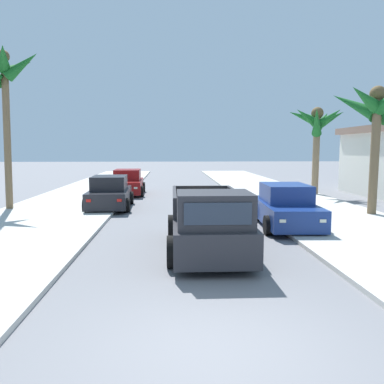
% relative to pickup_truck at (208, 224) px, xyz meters
% --- Properties ---
extents(ground_plane, '(160.00, 160.00, 0.00)m').
position_rel_pickup_truck_xyz_m(ground_plane, '(-0.37, -5.13, -0.79)').
color(ground_plane, slate).
extents(sidewalk_left, '(5.21, 60.00, 0.12)m').
position_rel_pickup_truck_xyz_m(sidewalk_left, '(-6.07, 6.87, -0.73)').
color(sidewalk_left, beige).
rests_on(sidewalk_left, ground).
extents(sidewalk_right, '(5.21, 60.00, 0.12)m').
position_rel_pickup_truck_xyz_m(sidewalk_right, '(5.32, 6.87, -0.73)').
color(sidewalk_right, beige).
rests_on(sidewalk_right, ground).
extents(curb_left, '(0.16, 60.00, 0.10)m').
position_rel_pickup_truck_xyz_m(curb_left, '(-4.86, 6.87, -0.74)').
color(curb_left, silver).
rests_on(curb_left, ground).
extents(curb_right, '(0.16, 60.00, 0.10)m').
position_rel_pickup_truck_xyz_m(curb_right, '(4.11, 6.87, -0.74)').
color(curb_right, silver).
rests_on(curb_right, ground).
extents(pickup_truck, '(2.24, 5.22, 1.80)m').
position_rel_pickup_truck_xyz_m(pickup_truck, '(0.00, 0.00, 0.00)').
color(pickup_truck, '#28282D').
rests_on(pickup_truck, ground).
extents(car_left_near, '(2.17, 4.32, 1.54)m').
position_rel_pickup_truck_xyz_m(car_left_near, '(3.11, 3.32, -0.08)').
color(car_left_near, navy).
rests_on(car_left_near, ground).
extents(car_right_near, '(2.14, 4.31, 1.54)m').
position_rel_pickup_truck_xyz_m(car_right_near, '(-3.88, 8.11, -0.08)').
color(car_right_near, black).
rests_on(car_right_near, ground).
extents(car_left_mid, '(2.11, 4.30, 1.54)m').
position_rel_pickup_truck_xyz_m(car_left_mid, '(-3.65, 13.70, -0.08)').
color(car_left_mid, maroon).
rests_on(car_left_mid, ground).
extents(palm_tree_left_fore, '(3.56, 3.75, 5.36)m').
position_rel_pickup_truck_xyz_m(palm_tree_left_fore, '(7.27, 5.37, 3.54)').
color(palm_tree_left_fore, brown).
rests_on(palm_tree_left_fore, ground).
extents(palm_tree_right_mid, '(3.51, 3.46, 7.18)m').
position_rel_pickup_truck_xyz_m(palm_tree_right_mid, '(-8.35, 7.67, 5.14)').
color(palm_tree_right_mid, brown).
rests_on(palm_tree_right_mid, ground).
extents(palm_tree_left_back, '(3.58, 3.54, 5.23)m').
position_rel_pickup_truck_xyz_m(palm_tree_left_back, '(7.54, 12.31, 3.47)').
color(palm_tree_left_back, '#846B4C').
rests_on(palm_tree_left_back, ground).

